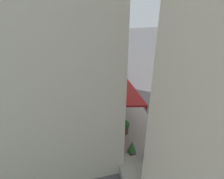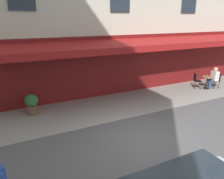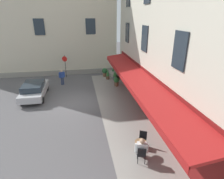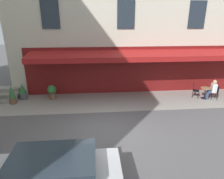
{
  "view_description": "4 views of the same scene",
  "coord_description": "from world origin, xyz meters",
  "px_view_note": "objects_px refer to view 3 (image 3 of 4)",
  "views": [
    {
      "loc": [
        12.01,
        -7.04,
        7.97
      ],
      "look_at": [
        -1.34,
        -3.81,
        0.83
      ],
      "focal_mm": 29.75,
      "sensor_mm": 36.0,
      "label": 1
    },
    {
      "loc": [
        4.1,
        5.59,
        4.05
      ],
      "look_at": [
        -0.42,
        -3.39,
        0.82
      ],
      "focal_mm": 35.66,
      "sensor_mm": 36.0,
      "label": 2
    },
    {
      "loc": [
        -14.0,
        -0.5,
        6.68
      ],
      "look_at": [
        -0.53,
        -2.92,
        1.16
      ],
      "focal_mm": 29.64,
      "sensor_mm": 36.0,
      "label": 3
    },
    {
      "loc": [
        0.33,
        8.08,
        4.9
      ],
      "look_at": [
        -0.58,
        -2.54,
        1.08
      ],
      "focal_mm": 31.39,
      "sensor_mm": 36.0,
      "label": 4
    }
  ],
  "objects_px": {
    "potted_plant_entrance_left": "(114,70)",
    "potted_plant_entrance_right": "(115,75)",
    "potted_plant_under_sign": "(116,81)",
    "cafe_chair_black_near_door": "(142,154)",
    "potted_plant_by_steps": "(108,74)",
    "no_parking_sign": "(65,62)",
    "cafe_chair_black_by_window": "(143,138)",
    "walking_pedestrian_in_blue": "(62,76)",
    "parked_car_silver": "(34,89)",
    "cafe_table_mid_terrace": "(140,146)",
    "seated_patron_in_white": "(141,148)",
    "potted_plant_mid_terrace": "(105,72)"
  },
  "relations": [
    {
      "from": "cafe_chair_black_by_window",
      "to": "parked_car_silver",
      "type": "bearing_deg",
      "value": 41.79
    },
    {
      "from": "walking_pedestrian_in_blue",
      "to": "potted_plant_mid_terrace",
      "type": "height_order",
      "value": "walking_pedestrian_in_blue"
    },
    {
      "from": "cafe_chair_black_near_door",
      "to": "parked_car_silver",
      "type": "relative_size",
      "value": 0.21
    },
    {
      "from": "walking_pedestrian_in_blue",
      "to": "potted_plant_entrance_right",
      "type": "height_order",
      "value": "walking_pedestrian_in_blue"
    },
    {
      "from": "no_parking_sign",
      "to": "parked_car_silver",
      "type": "bearing_deg",
      "value": 155.24
    },
    {
      "from": "seated_patron_in_white",
      "to": "potted_plant_by_steps",
      "type": "distance_m",
      "value": 12.61
    },
    {
      "from": "cafe_chair_black_by_window",
      "to": "walking_pedestrian_in_blue",
      "type": "xyz_separation_m",
      "value": [
        10.72,
        4.93,
        0.38
      ]
    },
    {
      "from": "cafe_table_mid_terrace",
      "to": "potted_plant_entrance_right",
      "type": "bearing_deg",
      "value": -4.74
    },
    {
      "from": "cafe_table_mid_terrace",
      "to": "parked_car_silver",
      "type": "height_order",
      "value": "parked_car_silver"
    },
    {
      "from": "potted_plant_under_sign",
      "to": "walking_pedestrian_in_blue",
      "type": "bearing_deg",
      "value": 75.67
    },
    {
      "from": "cafe_chair_black_by_window",
      "to": "potted_plant_under_sign",
      "type": "relative_size",
      "value": 0.96
    },
    {
      "from": "potted_plant_entrance_left",
      "to": "parked_car_silver",
      "type": "height_order",
      "value": "parked_car_silver"
    },
    {
      "from": "potted_plant_entrance_left",
      "to": "potted_plant_under_sign",
      "type": "bearing_deg",
      "value": 173.48
    },
    {
      "from": "seated_patron_in_white",
      "to": "potted_plant_by_steps",
      "type": "xyz_separation_m",
      "value": [
        12.6,
        -0.34,
        -0.13
      ]
    },
    {
      "from": "cafe_table_mid_terrace",
      "to": "parked_car_silver",
      "type": "xyz_separation_m",
      "value": [
        8.48,
        6.78,
        0.22
      ]
    },
    {
      "from": "cafe_chair_black_near_door",
      "to": "potted_plant_under_sign",
      "type": "xyz_separation_m",
      "value": [
        10.51,
        -0.92,
        -0.02
      ]
    },
    {
      "from": "cafe_table_mid_terrace",
      "to": "seated_patron_in_white",
      "type": "bearing_deg",
      "value": 165.75
    },
    {
      "from": "potted_plant_entrance_left",
      "to": "parked_car_silver",
      "type": "distance_m",
      "value": 9.71
    },
    {
      "from": "walking_pedestrian_in_blue",
      "to": "potted_plant_entrance_right",
      "type": "relative_size",
      "value": 1.51
    },
    {
      "from": "potted_plant_under_sign",
      "to": "parked_car_silver",
      "type": "bearing_deg",
      "value": 100.62
    },
    {
      "from": "no_parking_sign",
      "to": "potted_plant_under_sign",
      "type": "relative_size",
      "value": 2.75
    },
    {
      "from": "cafe_chair_black_near_door",
      "to": "potted_plant_mid_terrace",
      "type": "bearing_deg",
      "value": -0.82
    },
    {
      "from": "walking_pedestrian_in_blue",
      "to": "potted_plant_entrance_left",
      "type": "bearing_deg",
      "value": -65.22
    },
    {
      "from": "cafe_chair_black_by_window",
      "to": "potted_plant_by_steps",
      "type": "distance_m",
      "value": 11.65
    },
    {
      "from": "cafe_chair_black_near_door",
      "to": "walking_pedestrian_in_blue",
      "type": "distance_m",
      "value": 12.71
    },
    {
      "from": "cafe_chair_black_near_door",
      "to": "cafe_chair_black_by_window",
      "type": "distance_m",
      "value": 1.25
    },
    {
      "from": "cafe_table_mid_terrace",
      "to": "potted_plant_by_steps",
      "type": "distance_m",
      "value": 12.2
    },
    {
      "from": "potted_plant_by_steps",
      "to": "no_parking_sign",
      "type": "bearing_deg",
      "value": 72.0
    },
    {
      "from": "cafe_table_mid_terrace",
      "to": "cafe_chair_black_by_window",
      "type": "xyz_separation_m",
      "value": [
        0.55,
        -0.31,
        0.06
      ]
    },
    {
      "from": "cafe_chair_black_near_door",
      "to": "seated_patron_in_white",
      "type": "distance_m",
      "value": 0.26
    },
    {
      "from": "walking_pedestrian_in_blue",
      "to": "cafe_table_mid_terrace",
      "type": "bearing_deg",
      "value": -157.7
    },
    {
      "from": "potted_plant_entrance_left",
      "to": "potted_plant_entrance_right",
      "type": "xyz_separation_m",
      "value": [
        -2.16,
        0.25,
        0.06
      ]
    },
    {
      "from": "seated_patron_in_white",
      "to": "walking_pedestrian_in_blue",
      "type": "relative_size",
      "value": 0.81
    },
    {
      "from": "walking_pedestrian_in_blue",
      "to": "potted_plant_mid_terrace",
      "type": "bearing_deg",
      "value": -67.1
    },
    {
      "from": "walking_pedestrian_in_blue",
      "to": "potted_plant_under_sign",
      "type": "distance_m",
      "value": 5.57
    },
    {
      "from": "potted_plant_mid_terrace",
      "to": "potted_plant_entrance_left",
      "type": "height_order",
      "value": "potted_plant_mid_terrace"
    },
    {
      "from": "seated_patron_in_white",
      "to": "potted_plant_entrance_right",
      "type": "xyz_separation_m",
      "value": [
        12.22,
        -1.08,
        -0.18
      ]
    },
    {
      "from": "potted_plant_under_sign",
      "to": "seated_patron_in_white",
      "type": "bearing_deg",
      "value": 175.21
    },
    {
      "from": "cafe_chair_black_by_window",
      "to": "potted_plant_mid_terrace",
      "type": "relative_size",
      "value": 0.92
    },
    {
      "from": "cafe_chair_black_by_window",
      "to": "seated_patron_in_white",
      "type": "height_order",
      "value": "seated_patron_in_white"
    },
    {
      "from": "cafe_table_mid_terrace",
      "to": "potted_plant_mid_terrace",
      "type": "xyz_separation_m",
      "value": [
        13.25,
        -0.04,
        0.06
      ]
    },
    {
      "from": "cafe_table_mid_terrace",
      "to": "seated_patron_in_white",
      "type": "relative_size",
      "value": 0.58
    },
    {
      "from": "cafe_chair_black_near_door",
      "to": "potted_plant_by_steps",
      "type": "height_order",
      "value": "potted_plant_by_steps"
    },
    {
      "from": "cafe_table_mid_terrace",
      "to": "no_parking_sign",
      "type": "xyz_separation_m",
      "value": [
        13.7,
        4.38,
        1.3
      ]
    },
    {
      "from": "cafe_table_mid_terrace",
      "to": "cafe_chair_black_near_door",
      "type": "height_order",
      "value": "cafe_chair_black_near_door"
    },
    {
      "from": "no_parking_sign",
      "to": "potted_plant_by_steps",
      "type": "distance_m",
      "value": 5.01
    },
    {
      "from": "potted_plant_entrance_left",
      "to": "potted_plant_under_sign",
      "type": "distance_m",
      "value": 4.1
    },
    {
      "from": "cafe_table_mid_terrace",
      "to": "potted_plant_by_steps",
      "type": "relative_size",
      "value": 0.64
    },
    {
      "from": "cafe_chair_black_near_door",
      "to": "walking_pedestrian_in_blue",
      "type": "relative_size",
      "value": 0.57
    },
    {
      "from": "potted_plant_by_steps",
      "to": "cafe_table_mid_terrace",
      "type": "bearing_deg",
      "value": 178.89
    }
  ]
}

